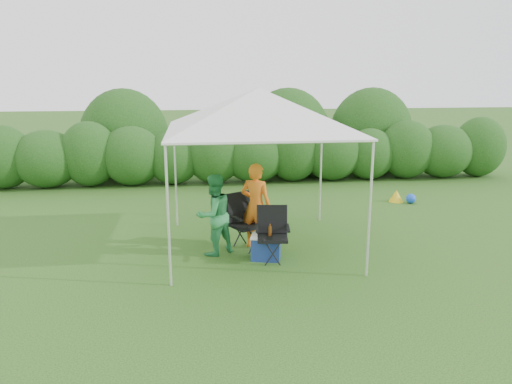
{
  "coord_description": "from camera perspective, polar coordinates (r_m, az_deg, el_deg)",
  "views": [
    {
      "loc": [
        -1.08,
        -7.97,
        3.08
      ],
      "look_at": [
        -0.06,
        0.4,
        1.05
      ],
      "focal_mm": 35.0,
      "sensor_mm": 36.0,
      "label": 1
    }
  ],
  "objects": [
    {
      "name": "man",
      "position": [
        8.86,
        -0.02,
        -1.58
      ],
      "size": [
        0.67,
        0.59,
        1.54
      ],
      "primitive_type": "imported",
      "rotation": [
        0.0,
        0.0,
        2.64
      ],
      "color": "orange",
      "rests_on": "ground"
    },
    {
      "name": "hedge",
      "position": [
        14.2,
        -2.11,
        4.38
      ],
      "size": [
        16.33,
        1.53,
        1.8
      ],
      "color": "#224F18",
      "rests_on": "ground"
    },
    {
      "name": "canopy",
      "position": [
        8.56,
        0.31,
        9.4
      ],
      "size": [
        3.1,
        3.1,
        2.83
      ],
      "color": "silver",
      "rests_on": "ground"
    },
    {
      "name": "lawn_toy",
      "position": [
        12.62,
        16.14,
        -0.5
      ],
      "size": [
        0.58,
        0.49,
        0.29
      ],
      "color": "gold",
      "rests_on": "ground"
    },
    {
      "name": "cooler",
      "position": [
        8.45,
        1.15,
        -6.32
      ],
      "size": [
        0.57,
        0.47,
        0.42
      ],
      "rotation": [
        0.0,
        0.0,
        -0.24
      ],
      "color": "navy",
      "rests_on": "ground"
    },
    {
      "name": "bottle",
      "position": [
        8.32,
        1.61,
        -4.36
      ],
      "size": [
        0.06,
        0.06,
        0.21
      ],
      "primitive_type": "cylinder",
      "color": "#592D0C",
      "rests_on": "cooler"
    },
    {
      "name": "woman",
      "position": [
        8.57,
        -4.82,
        -2.6
      ],
      "size": [
        0.87,
        0.82,
        1.41
      ],
      "primitive_type": "imported",
      "rotation": [
        0.0,
        0.0,
        3.73
      ],
      "color": "#2D8B4A",
      "rests_on": "ground"
    },
    {
      "name": "chair_left",
      "position": [
        8.91,
        -1.37,
        -2.89
      ],
      "size": [
        0.77,
        0.75,
        0.99
      ],
      "rotation": [
        0.0,
        0.0,
        0.52
      ],
      "color": "black",
      "rests_on": "ground"
    },
    {
      "name": "chair_right",
      "position": [
        8.36,
        1.87,
        -4.35
      ],
      "size": [
        0.61,
        0.56,
        0.91
      ],
      "rotation": [
        0.0,
        0.0,
        -0.12
      ],
      "color": "black",
      "rests_on": "ground"
    },
    {
      "name": "ground",
      "position": [
        8.61,
        0.71,
        -7.42
      ],
      "size": [
        70.0,
        70.0,
        0.0
      ],
      "primitive_type": "plane",
      "color": "#325E1D"
    }
  ]
}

